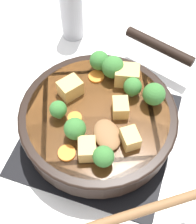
# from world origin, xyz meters

# --- Properties ---
(ground_plane) EXTENTS (2.40, 2.40, 0.00)m
(ground_plane) POSITION_xyz_m (0.00, 0.00, 0.00)
(ground_plane) COLOR white
(front_burner_grate) EXTENTS (0.31, 0.31, 0.03)m
(front_burner_grate) POSITION_xyz_m (0.00, 0.00, 0.01)
(front_burner_grate) COLOR black
(front_burner_grate) RESTS_ON ground_plane
(skillet_pan) EXTENTS (0.42, 0.32, 0.06)m
(skillet_pan) POSITION_xyz_m (-0.00, 0.00, 0.06)
(skillet_pan) COLOR black
(skillet_pan) RESTS_ON front_burner_grate
(wooden_spoon) EXTENTS (0.24, 0.22, 0.02)m
(wooden_spoon) POSITION_xyz_m (0.11, 0.08, 0.09)
(wooden_spoon) COLOR brown
(wooden_spoon) RESTS_ON skillet_pan
(tofu_cube_center_large) EXTENTS (0.05, 0.05, 0.04)m
(tofu_cube_center_large) POSITION_xyz_m (-0.09, 0.03, 0.10)
(tofu_cube_center_large) COLOR tan
(tofu_cube_center_large) RESTS_ON skillet_pan
(tofu_cube_near_handle) EXTENTS (0.06, 0.05, 0.03)m
(tofu_cube_near_handle) POSITION_xyz_m (-0.03, -0.07, 0.10)
(tofu_cube_near_handle) COLOR tan
(tofu_cube_near_handle) RESTS_ON skillet_pan
(tofu_cube_east_chunk) EXTENTS (0.04, 0.04, 0.03)m
(tofu_cube_east_chunk) POSITION_xyz_m (-0.01, 0.04, 0.10)
(tofu_cube_east_chunk) COLOR tan
(tofu_cube_east_chunk) RESTS_ON skillet_pan
(tofu_cube_west_chunk) EXTENTS (0.05, 0.04, 0.03)m
(tofu_cube_west_chunk) POSITION_xyz_m (0.04, 0.08, 0.10)
(tofu_cube_west_chunk) COLOR tan
(tofu_cube_west_chunk) RESTS_ON skillet_pan
(tofu_cube_back_piece) EXTENTS (0.05, 0.04, 0.03)m
(tofu_cube_back_piece) POSITION_xyz_m (0.09, 0.01, 0.10)
(tofu_cube_back_piece) COLOR tan
(tofu_cube_back_piece) RESTS_ON skillet_pan
(broccoli_floret_near_spoon) EXTENTS (0.04, 0.04, 0.04)m
(broccoli_floret_near_spoon) POSITION_xyz_m (-0.06, 0.05, 0.11)
(broccoli_floret_near_spoon) COLOR #709956
(broccoli_floret_near_spoon) RESTS_ON skillet_pan
(broccoli_floret_center_top) EXTENTS (0.04, 0.04, 0.05)m
(broccoli_floret_center_top) POSITION_xyz_m (0.06, -0.02, 0.11)
(broccoli_floret_center_top) COLOR #709956
(broccoli_floret_center_top) RESTS_ON skillet_pan
(broccoli_floret_east_rim) EXTENTS (0.04, 0.04, 0.04)m
(broccoli_floret_east_rim) POSITION_xyz_m (0.10, 0.04, 0.11)
(broccoli_floret_east_rim) COLOR #709956
(broccoli_floret_east_rim) RESTS_ON skillet_pan
(broccoli_floret_west_rim) EXTENTS (0.03, 0.03, 0.04)m
(broccoli_floret_west_rim) POSITION_xyz_m (0.03, -0.07, 0.11)
(broccoli_floret_west_rim) COLOR #709956
(broccoli_floret_west_rim) RESTS_ON skillet_pan
(broccoli_floret_north_edge) EXTENTS (0.05, 0.05, 0.05)m
(broccoli_floret_north_edge) POSITION_xyz_m (-0.10, 0.00, 0.11)
(broccoli_floret_north_edge) COLOR #709956
(broccoli_floret_north_edge) RESTS_ON skillet_pan
(broccoli_floret_south_cluster) EXTENTS (0.04, 0.04, 0.05)m
(broccoli_floret_south_cluster) POSITION_xyz_m (-0.11, -0.03, 0.11)
(broccoli_floret_south_cluster) COLOR #709956
(broccoli_floret_south_cluster) RESTS_ON skillet_pan
(broccoli_floret_mid_floret) EXTENTS (0.04, 0.04, 0.05)m
(broccoli_floret_mid_floret) POSITION_xyz_m (-0.05, 0.09, 0.11)
(broccoli_floret_mid_floret) COLOR #709956
(broccoli_floret_mid_floret) RESTS_ON skillet_pan
(carrot_slice_orange_thin) EXTENTS (0.03, 0.03, 0.01)m
(carrot_slice_orange_thin) POSITION_xyz_m (0.10, -0.02, 0.09)
(carrot_slice_orange_thin) COLOR orange
(carrot_slice_orange_thin) RESTS_ON skillet_pan
(carrot_slice_near_center) EXTENTS (0.03, 0.03, 0.01)m
(carrot_slice_near_center) POSITION_xyz_m (0.03, -0.04, 0.09)
(carrot_slice_near_center) COLOR orange
(carrot_slice_near_center) RESTS_ON skillet_pan
(carrot_slice_edge_slice) EXTENTS (0.03, 0.03, 0.01)m
(carrot_slice_edge_slice) POSITION_xyz_m (-0.08, -0.03, 0.09)
(carrot_slice_edge_slice) COLOR orange
(carrot_slice_edge_slice) RESTS_ON skillet_pan
(pepper_mill) EXTENTS (0.06, 0.06, 0.19)m
(pepper_mill) POSITION_xyz_m (-0.27, -0.16, 0.09)
(pepper_mill) COLOR #B2B2B7
(pepper_mill) RESTS_ON ground_plane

